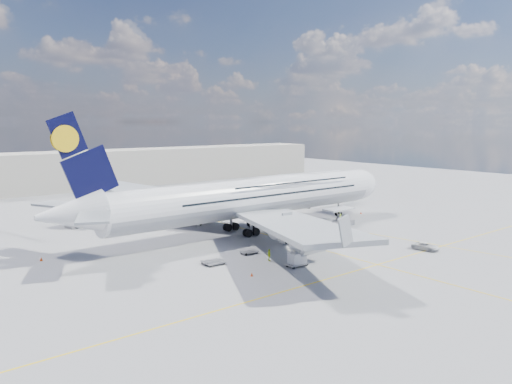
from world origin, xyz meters
TOP-DOWN VIEW (x-y plane):
  - ground at (0.00, 0.00)m, footprint 300.00×300.00m
  - taxi_line_main at (0.00, 0.00)m, footprint 0.25×220.00m
  - taxi_line_cross at (0.00, -20.00)m, footprint 120.00×0.25m
  - taxi_line_diag at (14.00, 10.00)m, footprint 14.16×99.06m
  - airliner at (0.26, 10.00)m, footprint 77.26×79.15m
  - jet_bridge at (29.81, 20.94)m, footprint 18.80×12.10m
  - cargo_loader at (16.82, 2.89)m, footprint 8.53×3.20m
  - terminal at (0.00, 95.00)m, footprint 180.00×16.00m
  - tree_line at (40.00, 140.00)m, footprint 160.00×6.00m
  - dolly_row_a at (-19.03, -3.80)m, footprint 3.51×2.32m
  - dolly_row_b at (-11.17, -2.93)m, footprint 3.00×1.83m
  - dolly_row_c at (-10.04, -12.97)m, footprint 3.45×1.97m
  - dolly_back at (-19.15, -4.69)m, footprint 3.04×1.73m
  - dolly_nose_far at (5.41, -7.57)m, footprint 3.24×2.05m
  - dolly_nose_near at (7.90, -10.22)m, footprint 3.36×2.22m
  - baggage_tug at (-1.10, -1.30)m, footprint 2.89×1.39m
  - catering_truck_inner at (-3.87, 23.30)m, footprint 7.57×5.46m
  - catering_truck_outer at (-23.96, 36.15)m, footprint 8.06×4.32m
  - service_van at (13.37, -19.66)m, footprint 2.82×4.82m
  - crew_nose at (22.12, 6.94)m, footprint 0.83×0.74m
  - crew_loader at (11.05, -5.91)m, footprint 0.96×1.01m
  - crew_wing at (-11.40, -8.17)m, footprint 0.92×1.19m
  - crew_van at (12.97, -0.99)m, footprint 1.15×1.08m
  - crew_tug at (0.04, -7.81)m, footprint 1.33×0.96m
  - cone_nose at (31.36, 8.63)m, footprint 0.41×0.41m
  - cone_wing_left_inner at (-0.18, 27.30)m, footprint 0.50×0.50m
  - cone_wing_left_outer at (-19.28, 38.01)m, footprint 0.43×0.43m
  - cone_wing_right_inner at (-1.00, -8.12)m, footprint 0.41×0.41m
  - cone_wing_right_outer at (-18.29, -12.48)m, footprint 0.40×0.40m
  - cone_tail at (-38.79, 14.16)m, footprint 0.50×0.50m

SIDE VIEW (x-z plane):
  - ground at x=0.00m, z-range 0.00..0.00m
  - taxi_line_main at x=0.00m, z-range 0.00..0.01m
  - taxi_line_cross at x=0.00m, z-range 0.00..0.01m
  - taxi_line_diag at x=14.00m, z-range 0.00..0.01m
  - cone_wing_right_outer at x=-18.29m, z-range -0.01..0.50m
  - cone_wing_right_inner at x=-1.00m, z-range -0.01..0.51m
  - cone_nose at x=31.36m, z-range -0.01..0.51m
  - cone_wing_left_outer at x=-19.28m, z-range -0.01..0.54m
  - cone_tail at x=-38.79m, z-range -0.01..0.62m
  - cone_wing_left_inner at x=-0.18m, z-range -0.01..0.63m
  - dolly_row_b at x=-11.17m, z-range 0.11..0.53m
  - dolly_back at x=-19.15m, z-range 0.12..0.55m
  - dolly_row_a at x=-19.03m, z-range 0.13..0.61m
  - service_van at x=13.37m, z-range 0.00..1.26m
  - baggage_tug at x=-1.10m, z-range -0.11..1.70m
  - crew_loader at x=11.05m, z-range 0.00..1.63m
  - crew_tug at x=0.04m, z-range 0.00..1.85m
  - crew_wing at x=-11.40m, z-range 0.00..1.88m
  - crew_nose at x=22.12m, z-range 0.00..1.91m
  - crew_van at x=12.97m, z-range 0.00..1.98m
  - dolly_nose_far at x=5.41m, z-range 0.07..1.99m
  - dolly_nose_near at x=7.90m, z-range 0.07..2.03m
  - dolly_row_c at x=-10.04m, z-range 0.08..2.20m
  - cargo_loader at x=16.82m, z-range -0.59..3.09m
  - catering_truck_inner at x=-3.87m, z-range -0.12..4.04m
  - catering_truck_outer at x=-23.96m, z-range -0.16..4.40m
  - tree_line at x=40.00m, z-range 0.00..8.00m
  - terminal at x=0.00m, z-range 0.00..12.00m
  - jet_bridge at x=29.81m, z-range 2.60..11.10m
  - airliner at x=0.26m, z-range -4.98..18.72m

